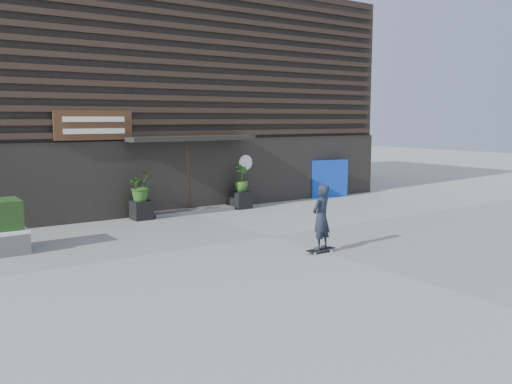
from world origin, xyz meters
TOP-DOWN VIEW (x-y plane):
  - ground at (0.00, 0.00)m, footprint 80.00×80.00m
  - entrance_step at (0.00, 4.60)m, footprint 3.00×0.80m
  - planter_pot_left at (-1.90, 4.40)m, footprint 0.60×0.60m
  - bamboo_left at (-1.90, 4.40)m, footprint 0.86×0.75m
  - planter_pot_right at (1.90, 4.40)m, footprint 0.60×0.60m
  - bamboo_right at (1.90, 4.40)m, footprint 0.54×0.54m
  - blue_tarp at (6.42, 4.70)m, footprint 1.62×0.48m
  - building at (-0.00, 9.96)m, footprint 18.00×11.00m
  - skateboarder at (-0.10, -2.17)m, footprint 0.78×0.52m

SIDE VIEW (x-z plane):
  - ground at x=0.00m, z-range 0.00..0.00m
  - entrance_step at x=0.00m, z-range 0.00..0.12m
  - planter_pot_left at x=-1.90m, z-range 0.00..0.60m
  - planter_pot_right at x=1.90m, z-range 0.00..0.60m
  - blue_tarp at x=6.42m, z-range 0.00..1.53m
  - skateboarder at x=-0.10m, z-range 0.04..1.69m
  - bamboo_left at x=-1.90m, z-range 0.60..1.56m
  - bamboo_right at x=1.90m, z-range 0.60..1.56m
  - building at x=0.00m, z-range -0.01..7.99m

